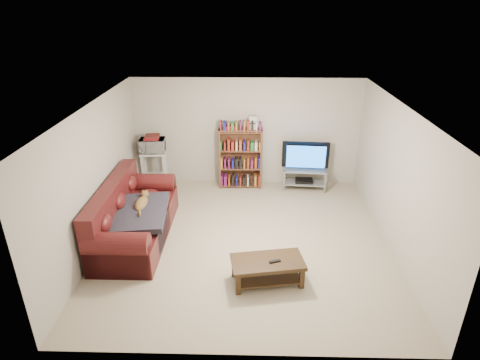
{
  "coord_description": "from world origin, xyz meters",
  "views": [
    {
      "loc": [
        0.06,
        -6.02,
        3.94
      ],
      "look_at": [
        -0.1,
        0.4,
        1.0
      ],
      "focal_mm": 30.0,
      "sensor_mm": 36.0,
      "label": 1
    }
  ],
  "objects_px": {
    "bookshelf": "(241,157)",
    "tv_stand": "(304,175)",
    "coffee_table": "(267,267)",
    "sofa": "(131,220)"
  },
  "relations": [
    {
      "from": "coffee_table",
      "to": "tv_stand",
      "type": "relative_size",
      "value": 1.16
    },
    {
      "from": "sofa",
      "to": "tv_stand",
      "type": "bearing_deg",
      "value": 32.43
    },
    {
      "from": "sofa",
      "to": "coffee_table",
      "type": "height_order",
      "value": "sofa"
    },
    {
      "from": "bookshelf",
      "to": "sofa",
      "type": "bearing_deg",
      "value": -131.06
    },
    {
      "from": "sofa",
      "to": "bookshelf",
      "type": "distance_m",
      "value": 2.9
    },
    {
      "from": "coffee_table",
      "to": "sofa",
      "type": "bearing_deg",
      "value": 143.59
    },
    {
      "from": "tv_stand",
      "to": "sofa",
      "type": "bearing_deg",
      "value": -143.34
    },
    {
      "from": "sofa",
      "to": "coffee_table",
      "type": "relative_size",
      "value": 2.11
    },
    {
      "from": "bookshelf",
      "to": "tv_stand",
      "type": "bearing_deg",
      "value": -3.54
    },
    {
      "from": "tv_stand",
      "to": "bookshelf",
      "type": "height_order",
      "value": "bookshelf"
    }
  ]
}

